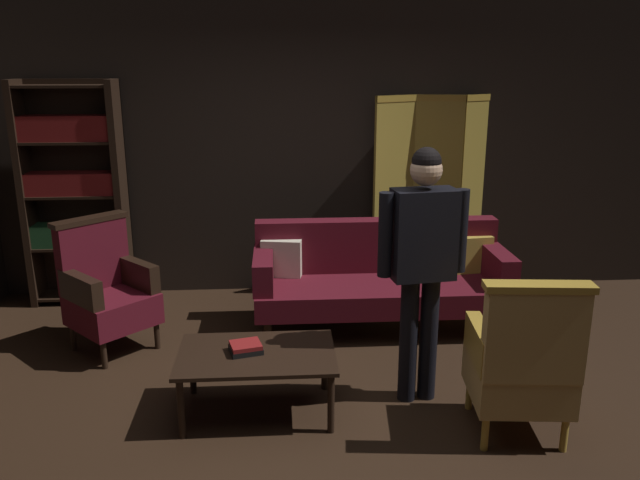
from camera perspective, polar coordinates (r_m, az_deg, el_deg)
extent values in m
plane|color=black|center=(4.25, 0.75, -15.44)|extent=(10.00, 10.00, 0.00)
cube|color=black|center=(6.13, -1.05, 8.28)|extent=(7.20, 0.10, 2.80)
cube|color=#B29338|center=(6.11, 6.60, 3.88)|extent=(0.42, 0.24, 1.90)
cube|color=#B78E33|center=(5.99, 6.89, 12.51)|extent=(0.42, 0.25, 0.06)
cube|color=#B29338|center=(6.26, 10.37, 4.00)|extent=(0.46, 0.13, 1.90)
cube|color=#B78E33|center=(6.14, 10.81, 12.43)|extent=(0.46, 0.13, 0.06)
cube|color=#B29338|center=(6.44, 13.92, 4.12)|extent=(0.42, 0.25, 1.90)
cube|color=#B78E33|center=(6.32, 14.48, 12.31)|extent=(0.42, 0.26, 0.06)
cube|color=black|center=(6.34, -24.82, 3.63)|extent=(0.06, 0.32, 2.05)
cube|color=black|center=(6.09, -17.42, 3.93)|extent=(0.06, 0.32, 2.05)
cube|color=black|center=(6.34, -20.81, 4.07)|extent=(0.90, 0.02, 2.05)
cube|color=black|center=(6.46, -20.34, -4.60)|extent=(0.86, 0.30, 0.02)
cube|color=black|center=(6.31, -20.76, -0.49)|extent=(0.86, 0.30, 0.02)
cube|color=#1E4C28|center=(6.27, -20.91, 0.45)|extent=(0.78, 0.22, 0.20)
cube|color=black|center=(6.20, -21.19, 3.78)|extent=(0.86, 0.30, 0.02)
cube|color=maroon|center=(6.17, -21.35, 4.76)|extent=(0.78, 0.22, 0.20)
cube|color=black|center=(6.13, -21.65, 8.19)|extent=(0.86, 0.30, 0.02)
cube|color=maroon|center=(6.10, -21.82, 9.31)|extent=(0.78, 0.22, 0.22)
cube|color=black|center=(6.09, -22.12, 12.68)|extent=(0.86, 0.30, 0.02)
cylinder|color=black|center=(5.12, -4.71, -8.38)|extent=(0.07, 0.07, 0.22)
cylinder|color=black|center=(5.43, 15.96, -7.53)|extent=(0.07, 0.07, 0.22)
cylinder|color=black|center=(5.68, -4.64, -5.89)|extent=(0.07, 0.07, 0.22)
cylinder|color=black|center=(5.95, 14.05, -5.28)|extent=(0.07, 0.07, 0.22)
cube|color=#4C0F19|center=(5.39, 5.47, -4.74)|extent=(2.10, 0.76, 0.20)
cube|color=#4C0F19|center=(5.57, 5.05, -0.45)|extent=(2.10, 0.18, 0.46)
cube|color=#4C0F19|center=(5.24, -5.11, -2.65)|extent=(0.16, 0.68, 0.26)
cube|color=#4C0F19|center=(5.55, 15.57, -2.13)|extent=(0.16, 0.68, 0.26)
cube|color=beige|center=(5.43, -3.49, -1.75)|extent=(0.35, 0.17, 0.34)
cube|color=#B79338|center=(5.68, 13.51, -1.36)|extent=(0.35, 0.15, 0.34)
cylinder|color=black|center=(4.02, -12.38, -14.57)|extent=(0.04, 0.04, 0.39)
cylinder|color=black|center=(3.99, 0.94, -14.45)|extent=(0.04, 0.04, 0.39)
cylinder|color=black|center=(4.49, -11.40, -11.09)|extent=(0.04, 0.04, 0.39)
cylinder|color=black|center=(4.46, 0.35, -10.95)|extent=(0.04, 0.04, 0.39)
cube|color=black|center=(4.12, -5.72, -10.18)|extent=(1.00, 0.64, 0.03)
cylinder|color=#B78E33|center=(4.50, 19.16, -12.94)|extent=(0.04, 0.04, 0.22)
cylinder|color=#B78E33|center=(4.38, 13.26, -13.25)|extent=(0.04, 0.04, 0.22)
cylinder|color=#B78E33|center=(4.12, 21.10, -15.96)|extent=(0.04, 0.04, 0.22)
cylinder|color=#B78E33|center=(3.99, 14.60, -16.43)|extent=(0.04, 0.04, 0.22)
cube|color=tan|center=(4.13, 17.30, -11.83)|extent=(0.61, 0.61, 0.24)
cube|color=tan|center=(3.77, 18.71, -8.16)|extent=(0.57, 0.17, 0.54)
cube|color=#B78E33|center=(3.66, 19.11, -4.01)|extent=(0.61, 0.19, 0.04)
cube|color=#B78E33|center=(4.10, 20.82, -8.80)|extent=(0.14, 0.51, 0.22)
cube|color=#B78E33|center=(3.97, 14.20, -9.04)|extent=(0.14, 0.51, 0.22)
cylinder|color=black|center=(5.03, -18.84, -9.72)|extent=(0.04, 0.04, 0.22)
cylinder|color=black|center=(5.24, -14.43, -8.30)|extent=(0.04, 0.04, 0.22)
cylinder|color=black|center=(5.41, -21.27, -8.13)|extent=(0.04, 0.04, 0.22)
cylinder|color=black|center=(5.60, -17.08, -6.88)|extent=(0.04, 0.04, 0.22)
cube|color=#4C0F19|center=(5.23, -18.12, -5.92)|extent=(0.79, 0.79, 0.24)
cube|color=#4C0F19|center=(5.30, -19.74, -1.32)|extent=(0.49, 0.48, 0.54)
cube|color=black|center=(5.22, -20.03, 1.72)|extent=(0.52, 0.51, 0.04)
cube|color=black|center=(5.04, -20.69, -4.17)|extent=(0.41, 0.42, 0.22)
cube|color=black|center=(5.26, -16.09, -2.93)|extent=(0.41, 0.42, 0.22)
cylinder|color=black|center=(4.32, 9.71, -8.69)|extent=(0.12, 0.12, 0.86)
cylinder|color=black|center=(4.28, 7.94, -8.88)|extent=(0.12, 0.12, 0.86)
cube|color=maroon|center=(4.13, 9.11, -2.84)|extent=(0.34, 0.20, 0.09)
cube|color=black|center=(4.06, 9.26, 0.50)|extent=(0.42, 0.26, 0.58)
cube|color=white|center=(4.15, 8.75, 1.28)|extent=(0.14, 0.03, 0.41)
cube|color=maroon|center=(4.10, 8.86, 4.43)|extent=(0.09, 0.03, 0.04)
cylinder|color=black|center=(4.15, 12.50, 0.81)|extent=(0.09, 0.09, 0.54)
cylinder|color=black|center=(3.97, 5.89, 0.46)|extent=(0.09, 0.09, 0.54)
sphere|color=tan|center=(3.97, 9.52, 6.22)|extent=(0.20, 0.20, 0.20)
sphere|color=black|center=(3.96, 9.56, 6.93)|extent=(0.18, 0.18, 0.18)
cube|color=black|center=(4.12, -6.68, -9.75)|extent=(0.23, 0.21, 0.03)
cube|color=maroon|center=(4.10, -6.69, -9.36)|extent=(0.22, 0.20, 0.03)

